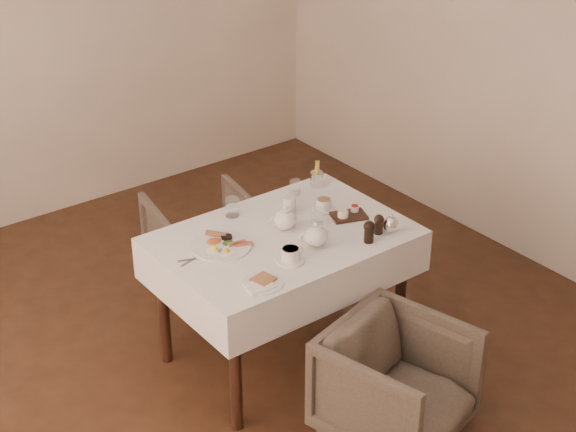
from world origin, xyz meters
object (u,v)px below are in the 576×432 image
(armchair_far, at_px, (203,239))
(teapot_centre, at_px, (285,217))
(table, at_px, (283,254))
(breakfast_plate, at_px, (221,245))
(armchair_near, at_px, (396,384))

(armchair_far, bearing_deg, teapot_centre, 97.68)
(teapot_centre, bearing_deg, table, -124.20)
(breakfast_plate, bearing_deg, armchair_near, -78.51)
(table, relative_size, armchair_near, 2.02)
(armchair_far, height_order, breakfast_plate, breakfast_plate)
(armchair_near, relative_size, breakfast_plate, 2.07)
(table, bearing_deg, armchair_far, 85.26)
(breakfast_plate, xyz_separation_m, teapot_centre, (0.37, -0.05, 0.06))
(armchair_near, distance_m, armchair_far, 1.75)
(table, distance_m, armchair_far, 1.00)
(armchair_near, bearing_deg, teapot_centre, 76.72)
(table, relative_size, armchair_far, 2.06)
(armchair_near, distance_m, breakfast_plate, 1.10)
(armchair_near, height_order, teapot_centre, teapot_centre)
(armchair_near, relative_size, armchair_far, 1.02)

